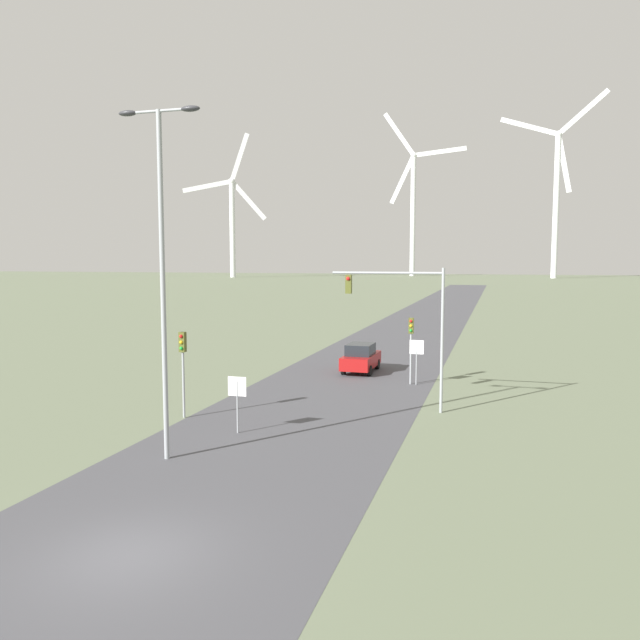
{
  "coord_description": "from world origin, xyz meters",
  "views": [
    {
      "loc": [
        8.49,
        -12.65,
        7.15
      ],
      "look_at": [
        0.0,
        16.76,
        4.17
      ],
      "focal_mm": 35.0,
      "sensor_mm": 36.0,
      "label": 1
    }
  ],
  "objects": [
    {
      "name": "traffic_light_mast_overhead",
      "position": [
        4.22,
        16.43,
        4.85
      ],
      "size": [
        5.32,
        0.35,
        6.77
      ],
      "color": "#93999E",
      "rests_on": "ground"
    },
    {
      "name": "streetlamp",
      "position": [
        -2.88,
        6.83,
        7.48
      ],
      "size": [
        3.11,
        0.32,
        12.3
      ],
      "color": "#93999E",
      "rests_on": "ground"
    },
    {
      "name": "ground_plane",
      "position": [
        0.0,
        0.0,
        0.0
      ],
      "size": [
        600.0,
        600.0,
        0.0
      ],
      "primitive_type": "plane",
      "color": "#667056"
    },
    {
      "name": "stop_sign_near",
      "position": [
        -1.77,
        10.61,
        1.65
      ],
      "size": [
        0.81,
        0.07,
        2.36
      ],
      "color": "#93999E",
      "rests_on": "ground"
    },
    {
      "name": "traffic_light_post_near_right",
      "position": [
        3.69,
        22.72,
        2.82
      ],
      "size": [
        0.28,
        0.34,
        3.84
      ],
      "color": "#93999E",
      "rests_on": "ground"
    },
    {
      "name": "road_surface",
      "position": [
        0.0,
        48.0,
        0.0
      ],
      "size": [
        10.0,
        240.0,
        0.01
      ],
      "color": "#47474C",
      "rests_on": "ground"
    },
    {
      "name": "stop_sign_far",
      "position": [
        4.03,
        22.7,
        1.8
      ],
      "size": [
        0.81,
        0.07,
        2.58
      ],
      "color": "#93999E",
      "rests_on": "ground"
    },
    {
      "name": "car_approaching",
      "position": [
        0.1,
        25.8,
        0.91
      ],
      "size": [
        1.88,
        4.13,
        1.83
      ],
      "color": "maroon",
      "rests_on": "ground"
    },
    {
      "name": "wind_turbine_center",
      "position": [
        28.29,
        243.24,
        33.18
      ],
      "size": [
        38.52,
        3.32,
        69.64
      ],
      "color": "silver",
      "rests_on": "ground"
    },
    {
      "name": "traffic_light_post_near_left",
      "position": [
        -5.12,
        12.24,
        2.87
      ],
      "size": [
        0.28,
        0.33,
        3.92
      ],
      "color": "#93999E",
      "rests_on": "ground"
    },
    {
      "name": "wind_turbine_left",
      "position": [
        -28.49,
        260.7,
        31.86
      ],
      "size": [
        35.6,
        2.6,
        70.44
      ],
      "color": "silver",
      "rests_on": "ground"
    },
    {
      "name": "wind_turbine_far_left",
      "position": [
        -95.52,
        220.59,
        24.35
      ],
      "size": [
        31.59,
        11.64,
        57.33
      ],
      "color": "silver",
      "rests_on": "ground"
    }
  ]
}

